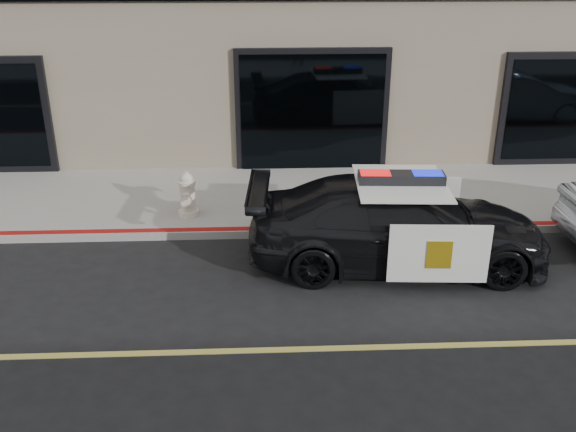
{
  "coord_description": "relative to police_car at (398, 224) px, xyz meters",
  "views": [
    {
      "loc": [
        -2.17,
        -7.15,
        5.12
      ],
      "look_at": [
        -1.75,
        2.2,
        1.0
      ],
      "focal_mm": 40.0,
      "sensor_mm": 36.0,
      "label": 1
    }
  ],
  "objects": [
    {
      "name": "ground",
      "position": [
        -0.08,
        -2.42,
        -0.73
      ],
      "size": [
        120.0,
        120.0,
        0.0
      ],
      "primitive_type": "plane",
      "color": "black",
      "rests_on": "ground"
    },
    {
      "name": "fire_hydrant",
      "position": [
        -3.67,
        1.85,
        -0.17
      ],
      "size": [
        0.4,
        0.55,
        0.88
      ],
      "color": "beige",
      "rests_on": "sidewalk_n"
    },
    {
      "name": "sidewalk_n",
      "position": [
        -0.08,
        2.83,
        -0.65
      ],
      "size": [
        60.0,
        3.5,
        0.15
      ],
      "primitive_type": "cube",
      "color": "gray",
      "rests_on": "ground"
    },
    {
      "name": "police_car",
      "position": [
        0.0,
        0.0,
        0.0
      ],
      "size": [
        2.62,
        5.2,
        1.62
      ],
      "color": "black",
      "rests_on": "ground"
    }
  ]
}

